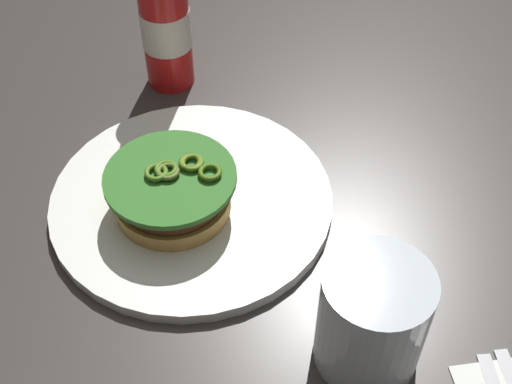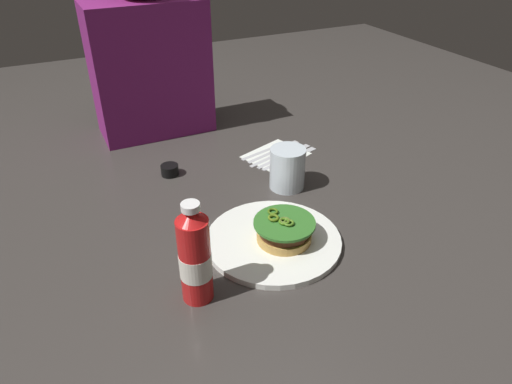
% 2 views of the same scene
% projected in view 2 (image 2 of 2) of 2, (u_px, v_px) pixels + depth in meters
% --- Properties ---
extents(ground_plane, '(3.00, 3.00, 0.00)m').
position_uv_depth(ground_plane, '(234.00, 223.00, 1.05)').
color(ground_plane, '#393531').
extents(dinner_plate, '(0.29, 0.29, 0.01)m').
position_uv_depth(dinner_plate, '(273.00, 240.00, 0.98)').
color(dinner_plate, white).
rests_on(dinner_plate, ground_plane).
extents(burger_sandwich, '(0.13, 0.13, 0.05)m').
position_uv_depth(burger_sandwich, '(284.00, 230.00, 0.97)').
color(burger_sandwich, tan).
rests_on(burger_sandwich, dinner_plate).
extents(ketchup_bottle, '(0.06, 0.06, 0.21)m').
position_uv_depth(ketchup_bottle, '(195.00, 257.00, 0.81)').
color(ketchup_bottle, red).
rests_on(ketchup_bottle, ground_plane).
extents(water_glass, '(0.09, 0.09, 0.11)m').
position_uv_depth(water_glass, '(287.00, 168.00, 1.16)').
color(water_glass, silver).
rests_on(water_glass, ground_plane).
extents(condiment_cup, '(0.05, 0.05, 0.03)m').
position_uv_depth(condiment_cup, '(170.00, 170.00, 1.23)').
color(condiment_cup, black).
rests_on(condiment_cup, ground_plane).
extents(napkin, '(0.20, 0.18, 0.00)m').
position_uv_depth(napkin, '(276.00, 155.00, 1.33)').
color(napkin, white).
rests_on(napkin, ground_plane).
extents(butter_knife, '(0.20, 0.07, 0.00)m').
position_uv_depth(butter_knife, '(293.00, 156.00, 1.31)').
color(butter_knife, silver).
rests_on(butter_knife, napkin).
extents(steak_knife, '(0.20, 0.08, 0.00)m').
position_uv_depth(steak_knife, '(288.00, 153.00, 1.33)').
color(steak_knife, silver).
rests_on(steak_knife, napkin).
extents(fork_utensil, '(0.19, 0.08, 0.00)m').
position_uv_depth(fork_utensil, '(281.00, 152.00, 1.33)').
color(fork_utensil, silver).
rests_on(fork_utensil, napkin).
extents(table_knife, '(0.19, 0.07, 0.00)m').
position_uv_depth(table_knife, '(277.00, 149.00, 1.35)').
color(table_knife, silver).
rests_on(table_knife, napkin).
extents(spoon_utensil, '(0.18, 0.06, 0.00)m').
position_uv_depth(spoon_utensil, '(273.00, 147.00, 1.36)').
color(spoon_utensil, silver).
rests_on(spoon_utensil, napkin).
extents(diner_person, '(0.33, 0.18, 0.57)m').
position_uv_depth(diner_person, '(148.00, 49.00, 1.34)').
color(diner_person, '#781E66').
rests_on(diner_person, ground_plane).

